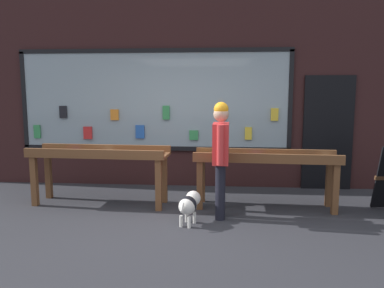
% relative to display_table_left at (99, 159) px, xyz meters
% --- Properties ---
extents(ground_plane, '(40.00, 40.00, 0.00)m').
position_rel_display_table_left_xyz_m(ground_plane, '(1.31, -1.00, -0.74)').
color(ground_plane, '#2D2D33').
extents(shopfront_facade, '(8.87, 0.29, 3.54)m').
position_rel_display_table_left_xyz_m(shopfront_facade, '(1.31, 1.39, 1.02)').
color(shopfront_facade, '#331919').
rests_on(shopfront_facade, ground_plane).
extents(display_table_left, '(2.23, 0.71, 0.93)m').
position_rel_display_table_left_xyz_m(display_table_left, '(0.00, 0.00, 0.00)').
color(display_table_left, brown).
rests_on(display_table_left, ground_plane).
extents(display_table_right, '(2.23, 0.66, 0.89)m').
position_rel_display_table_left_xyz_m(display_table_right, '(2.63, 0.00, -0.03)').
color(display_table_right, brown).
rests_on(display_table_right, ground_plane).
extents(person_browsing, '(0.23, 0.66, 1.66)m').
position_rel_display_table_left_xyz_m(person_browsing, '(1.93, -0.53, 0.23)').
color(person_browsing, black).
rests_on(person_browsing, ground_plane).
extents(small_dog, '(0.32, 0.54, 0.42)m').
position_rel_display_table_left_xyz_m(small_dog, '(1.51, -0.82, -0.46)').
color(small_dog, white).
rests_on(small_dog, ground_plane).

